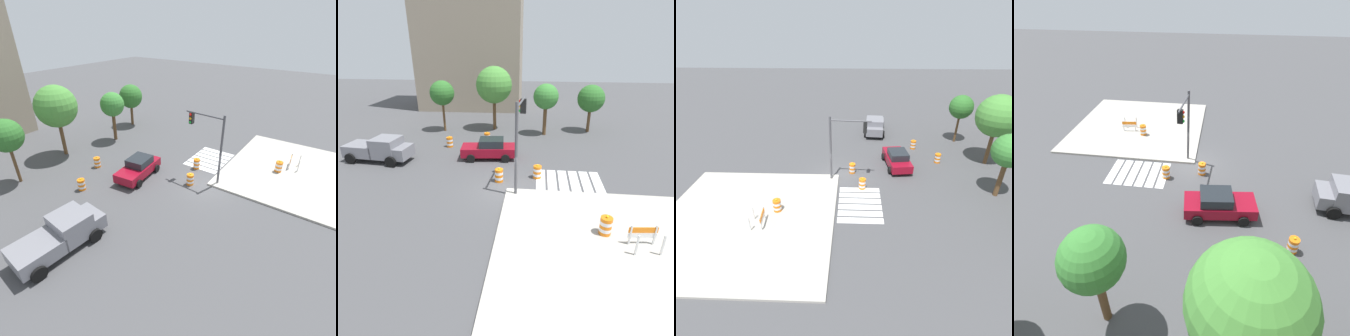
% 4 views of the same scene
% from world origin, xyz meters
% --- Properties ---
extents(ground_plane, '(120.00, 120.00, 0.00)m').
position_xyz_m(ground_plane, '(0.00, 0.00, 0.00)').
color(ground_plane, '#474749').
extents(sidewalk_corner, '(12.00, 12.00, 0.15)m').
position_xyz_m(sidewalk_corner, '(6.00, -6.00, 0.07)').
color(sidewalk_corner, '#ADA89E').
rests_on(sidewalk_corner, ground).
extents(crosswalk_stripes, '(4.35, 3.20, 0.02)m').
position_xyz_m(crosswalk_stripes, '(4.00, 1.80, 0.01)').
color(crosswalk_stripes, silver).
rests_on(crosswalk_stripes, ground).
extents(sports_car, '(4.48, 2.51, 1.63)m').
position_xyz_m(sports_car, '(-2.02, 5.32, 0.81)').
color(sports_car, maroon).
rests_on(sports_car, ground).
extents(pickup_truck, '(5.29, 2.67, 1.92)m').
position_xyz_m(pickup_truck, '(-10.35, 3.79, 0.97)').
color(pickup_truck, slate).
rests_on(pickup_truck, ground).
extents(traffic_barrel_near_corner, '(0.56, 0.56, 1.02)m').
position_xyz_m(traffic_barrel_near_corner, '(-2.93, 9.36, 0.45)').
color(traffic_barrel_near_corner, orange).
rests_on(traffic_barrel_near_corner, ground).
extents(traffic_barrel_crosswalk_end, '(0.56, 0.56, 1.02)m').
position_xyz_m(traffic_barrel_crosswalk_end, '(-6.04, 7.63, 0.45)').
color(traffic_barrel_crosswalk_end, orange).
rests_on(traffic_barrel_crosswalk_end, ground).
extents(traffic_barrel_median_near, '(0.56, 0.56, 1.02)m').
position_xyz_m(traffic_barrel_median_near, '(-0.67, 1.18, 0.45)').
color(traffic_barrel_median_near, orange).
rests_on(traffic_barrel_median_near, ground).
extents(traffic_barrel_median_far, '(0.56, 0.56, 1.02)m').
position_xyz_m(traffic_barrel_median_far, '(1.87, 2.01, 0.45)').
color(traffic_barrel_median_far, orange).
rests_on(traffic_barrel_median_far, ground).
extents(traffic_barrel_on_sidewalk, '(0.56, 0.56, 1.02)m').
position_xyz_m(traffic_barrel_on_sidewalk, '(5.14, -4.08, 0.60)').
color(traffic_barrel_on_sidewalk, orange).
rests_on(traffic_barrel_on_sidewalk, sidewalk_corner).
extents(construction_barricade, '(1.31, 0.91, 1.00)m').
position_xyz_m(construction_barricade, '(6.62, -4.83, 0.72)').
color(construction_barricade, silver).
rests_on(construction_barricade, sidewalk_corner).
extents(traffic_light_pole, '(0.48, 3.29, 5.50)m').
position_xyz_m(traffic_light_pole, '(0.67, 0.54, 3.91)').
color(traffic_light_pole, '#4C4C51').
rests_on(traffic_light_pole, sidewalk_corner).
extents(street_tree_streetside_near, '(2.49, 2.49, 5.22)m').
position_xyz_m(street_tree_streetside_near, '(-8.12, 12.67, 3.95)').
color(street_tree_streetside_near, brown).
rests_on(street_tree_streetside_near, ground).
extents(street_tree_streetside_mid, '(3.73, 3.73, 6.55)m').
position_xyz_m(street_tree_streetside_mid, '(-2.91, 13.89, 4.67)').
color(street_tree_streetside_mid, brown).
rests_on(street_tree_streetside_mid, ground).
extents(street_tree_streetside_far, '(2.46, 2.46, 5.08)m').
position_xyz_m(street_tree_streetside_far, '(2.44, 12.44, 3.79)').
color(street_tree_streetside_far, brown).
rests_on(street_tree_streetside_far, ground).
extents(street_tree_corner_lot, '(2.75, 2.75, 4.84)m').
position_xyz_m(street_tree_corner_lot, '(7.05, 14.09, 3.44)').
color(street_tree_corner_lot, brown).
rests_on(street_tree_corner_lot, ground).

